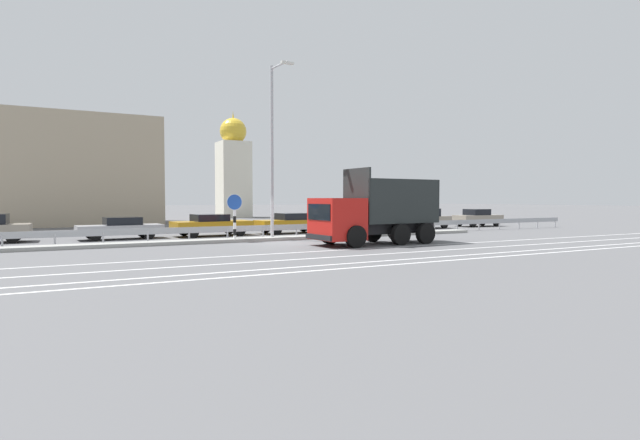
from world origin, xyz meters
name	(u,v)px	position (x,y,z in m)	size (l,w,h in m)	color
ground_plane	(284,243)	(0.00, 0.00, 0.00)	(320.00, 320.00, 0.00)	#565659
lane_strip_0	(397,247)	(3.85, -4.54, 0.00)	(50.54, 0.16, 0.01)	silver
lane_strip_1	(428,251)	(3.85, -6.71, 0.00)	(50.54, 0.16, 0.01)	silver
lane_strip_2	(459,256)	(3.85, -8.62, 0.00)	(50.54, 0.16, 0.01)	silver
lane_strip_3	(478,258)	(3.85, -9.63, 0.00)	(50.54, 0.16, 0.01)	silver
median_island	(271,239)	(0.00, 1.71, 0.09)	(27.80, 1.10, 0.18)	gray
median_guardrail	(263,229)	(0.00, 2.83, 0.57)	(50.54, 0.09, 0.78)	#9EA0A5
dump_truck	(363,219)	(3.09, -2.77, 1.26)	(6.71, 2.82, 3.76)	red
median_road_sign	(235,216)	(-2.04, 1.71, 1.38)	(0.86, 0.16, 2.52)	white
street_lamp_1	(273,145)	(0.17, 1.76, 5.19)	(0.72, 1.95, 9.47)	#ADADB2
parked_car_2	(121,228)	(-7.13, 6.42, 0.65)	(4.62, 2.07, 1.24)	#A3A3A8
parked_car_3	(212,225)	(-1.94, 6.41, 0.69)	(4.84, 2.28, 1.33)	#B27A14
parked_car_4	(291,223)	(3.40, 6.42, 0.69)	(4.80, 2.09, 1.33)	#B27A14
parked_car_5	(371,220)	(9.76, 6.49, 0.73)	(4.52, 2.28, 1.43)	gray
parked_car_6	(425,219)	(14.71, 6.48, 0.75)	(4.04, 1.93, 1.53)	gray
parked_car_7	(478,218)	(20.36, 6.60, 0.72)	(4.12, 1.92, 1.43)	gray
background_building_0	(61,172)	(-9.83, 26.46, 4.65)	(15.73, 11.44, 9.30)	tan
church_tower	(233,169)	(9.08, 35.67, 5.93)	(3.60, 3.60, 13.03)	silver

